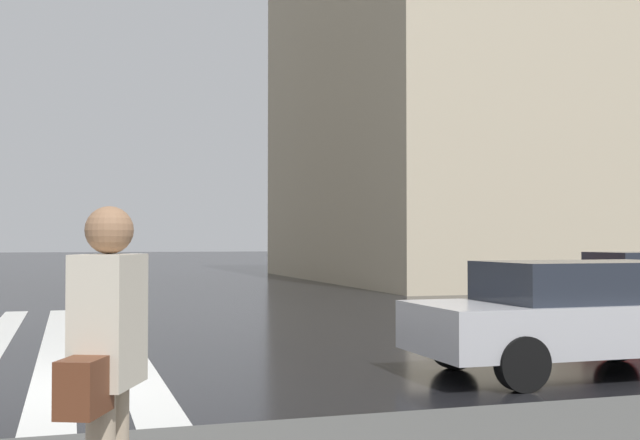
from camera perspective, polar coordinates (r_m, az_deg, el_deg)
name	(u,v)px	position (r m, az deg, el deg)	size (l,w,h in m)	color
ground_plane	(46,388)	(9.78, -18.92, -11.24)	(220.00, 220.00, 0.00)	black
haussmann_block_corner	(541,79)	(37.59, 15.48, 9.64)	(17.70, 20.80, 18.13)	beige
car_silver	(577,314)	(10.59, 17.85, -6.36)	(1.85, 4.10, 1.41)	#B7B7BC
pedestrian_by_billboard	(106,361)	(3.79, -14.96, -9.65)	(0.65, 0.43, 1.68)	beige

